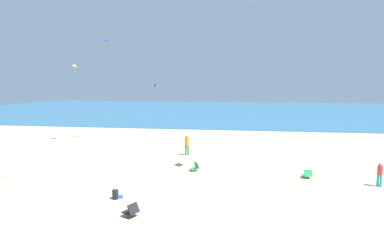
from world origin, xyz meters
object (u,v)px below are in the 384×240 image
object	(u,v)px
person_2	(187,143)
kite_blue	(107,40)
beach_chair_near_camera	(307,174)
kite_black	(155,86)
beach_chair_mid_beach	(131,210)
kite_yellow	(75,66)
person_1	(116,194)
person_3	(380,173)
beach_chair_far_right	(195,167)

from	to	relation	value
person_2	kite_blue	bearing A→B (deg)	-139.70
beach_chair_near_camera	kite_black	xyz separation A→B (m)	(-14.86, 19.13, 5.34)
person_2	beach_chair_mid_beach	bearing A→B (deg)	-21.87
kite_black	person_2	bearing A→B (deg)	-65.41
beach_chair_near_camera	kite_yellow	bearing A→B (deg)	53.81
beach_chair_near_camera	person_1	distance (m)	11.63
beach_chair_mid_beach	person_3	bearing A→B (deg)	-127.79
person_3	beach_chair_near_camera	bearing A→B (deg)	-66.45
person_1	beach_chair_mid_beach	bearing A→B (deg)	-92.66
beach_chair_mid_beach	person_1	size ratio (longest dim) A/B	1.28
beach_chair_near_camera	kite_yellow	size ratio (longest dim) A/B	0.72
person_2	person_3	world-z (taller)	person_2
person_2	kite_black	world-z (taller)	kite_black
person_2	kite_black	bearing A→B (deg)	-174.93
person_3	kite_black	size ratio (longest dim) A/B	1.51
person_3	kite_yellow	distance (m)	27.07
kite_blue	kite_yellow	xyz separation A→B (m)	(-2.98, -0.83, -2.56)
beach_chair_near_camera	kite_blue	size ratio (longest dim) A/B	0.57
beach_chair_mid_beach	person_1	xyz separation A→B (m)	(-1.50, 1.95, -0.05)
beach_chair_near_camera	kite_yellow	distance (m)	23.55
person_2	kite_blue	world-z (taller)	kite_blue
kite_yellow	beach_chair_near_camera	bearing A→B (deg)	-24.91
person_2	kite_blue	size ratio (longest dim) A/B	1.36
beach_chair_far_right	beach_chair_mid_beach	bearing A→B (deg)	36.81
beach_chair_far_right	kite_black	xyz separation A→B (m)	(-7.70, 18.52, 5.32)
beach_chair_mid_beach	kite_black	bearing A→B (deg)	-50.38
beach_chair_mid_beach	kite_yellow	size ratio (longest dim) A/B	0.85
person_1	kite_blue	bearing A→B (deg)	73.93
person_1	person_2	bearing A→B (deg)	38.85
beach_chair_mid_beach	person_2	world-z (taller)	person_2
person_3	kite_blue	distance (m)	25.66
kite_blue	kite_black	size ratio (longest dim) A/B	1.33
beach_chair_mid_beach	kite_blue	bearing A→B (deg)	-37.36
person_2	kite_black	xyz separation A→B (m)	(-6.42, 14.03, 4.60)
beach_chair_near_camera	beach_chair_far_right	size ratio (longest dim) A/B	0.96
beach_chair_mid_beach	kite_black	world-z (taller)	kite_black
person_1	kite_black	size ratio (longest dim) A/B	0.70
beach_chair_mid_beach	beach_chair_near_camera	distance (m)	11.41
person_3	kite_blue	bearing A→B (deg)	-78.32
person_3	kite_blue	world-z (taller)	kite_blue
kite_yellow	kite_black	size ratio (longest dim) A/B	1.05
beach_chair_far_right	kite_blue	bearing A→B (deg)	-83.72
person_3	kite_yellow	bearing A→B (deg)	-73.61
person_1	kite_blue	xyz separation A→B (m)	(-6.86, 15.39, 9.94)
beach_chair_far_right	kite_yellow	size ratio (longest dim) A/B	0.75
person_1	person_3	size ratio (longest dim) A/B	0.46
kite_blue	kite_yellow	size ratio (longest dim) A/B	1.27
kite_yellow	person_1	bearing A→B (deg)	-55.92
beach_chair_mid_beach	kite_black	size ratio (longest dim) A/B	0.90
beach_chair_far_right	kite_yellow	xyz separation A→B (m)	(-13.12, 8.81, 7.37)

